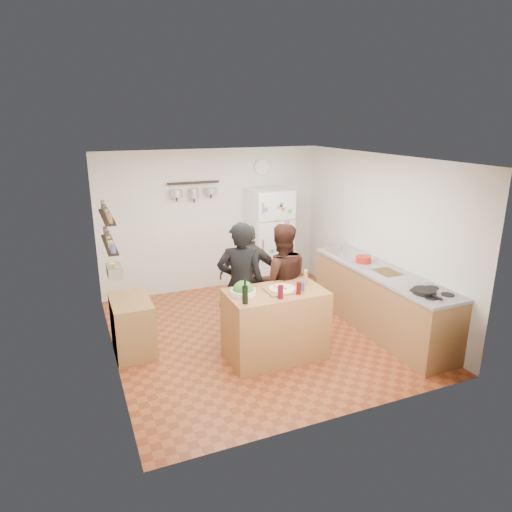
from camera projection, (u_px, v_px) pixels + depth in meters
name	position (u px, v px, depth m)	size (l,w,h in m)	color
room_shell	(248.00, 244.00, 6.60)	(4.20, 4.20, 4.20)	brown
prep_island	(275.00, 324.00, 5.88)	(1.25, 0.72, 0.91)	#A3723C
pizza_board	(282.00, 290.00, 5.76)	(0.42, 0.34, 0.02)	olive
pizza	(282.00, 289.00, 5.75)	(0.34, 0.34, 0.02)	beige
salad_bowl	(243.00, 292.00, 5.63)	(0.32, 0.32, 0.06)	white
wine_bottle	(245.00, 295.00, 5.34)	(0.07, 0.07, 0.22)	black
wine_glass_near	(280.00, 292.00, 5.49)	(0.07, 0.07, 0.16)	#4F0617
wine_glass_far	(299.00, 288.00, 5.63)	(0.06, 0.06, 0.15)	#4F0607
pepper_mill	(305.00, 279.00, 5.93)	(0.05, 0.05, 0.17)	#9E7542
salt_canister	(301.00, 286.00, 5.73)	(0.08, 0.08, 0.12)	navy
person_left	(241.00, 285.00, 6.10)	(0.63, 0.41, 1.73)	black
person_center	(281.00, 281.00, 6.37)	(0.80, 0.62, 1.64)	black
person_back	(250.00, 275.00, 6.76)	(0.89, 0.37, 1.53)	#2E2B29
counter_run	(381.00, 301.00, 6.63)	(0.63, 2.63, 0.90)	#9E7042
stove_top	(432.00, 294.00, 5.66)	(0.60, 0.62, 0.02)	white
skillet	(424.00, 291.00, 5.64)	(0.28, 0.28, 0.05)	black
sink	(350.00, 255.00, 7.25)	(0.50, 0.80, 0.03)	silver
cutting_board	(387.00, 273.00, 6.43)	(0.30, 0.40, 0.02)	olive
red_bowl	(363.00, 259.00, 6.83)	(0.23, 0.23, 0.10)	#B31D14
fridge	(269.00, 239.00, 8.26)	(0.70, 0.68, 1.80)	white
wall_clock	(262.00, 167.00, 8.18)	(0.30, 0.30, 0.03)	silver
spice_shelf_lower	(109.00, 244.00, 5.65)	(0.12, 1.00, 0.03)	black
spice_shelf_upper	(107.00, 217.00, 5.55)	(0.12, 1.00, 0.03)	black
produce_basket	(115.00, 271.00, 5.76)	(0.18, 0.35, 0.14)	silver
side_table	(133.00, 326.00, 6.04)	(0.50, 0.80, 0.73)	#AB7D47
pot_rack	(193.00, 183.00, 7.69)	(0.90, 0.04, 0.04)	black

